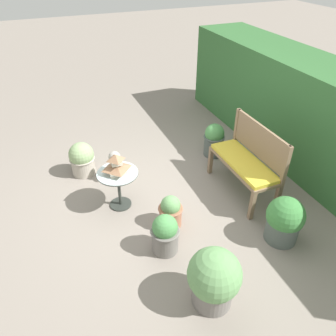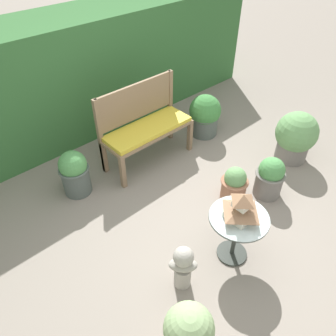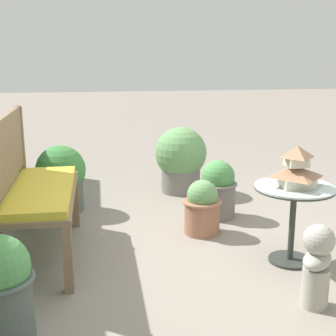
{
  "view_description": "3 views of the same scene",
  "coord_description": "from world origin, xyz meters",
  "px_view_note": "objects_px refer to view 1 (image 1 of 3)",
  "views": [
    {
      "loc": [
        3.48,
        -1.34,
        3.2
      ],
      "look_at": [
        -0.2,
        0.17,
        0.41
      ],
      "focal_mm": 35.0,
      "sensor_mm": 36.0,
      "label": 1
    },
    {
      "loc": [
        -2.0,
        -1.66,
        2.91
      ],
      "look_at": [
        -0.08,
        0.46,
        0.48
      ],
      "focal_mm": 35.0,
      "sensor_mm": 36.0,
      "label": 2
    },
    {
      "loc": [
        -3.16,
        0.77,
        1.51
      ],
      "look_at": [
        0.1,
        0.27,
        0.69
      ],
      "focal_mm": 50.0,
      "sensor_mm": 36.0,
      "label": 3
    }
  ],
  "objects_px": {
    "pagoda_birdhouse": "(117,165)",
    "potted_plant_bench_right": "(284,220)",
    "garden_bust": "(115,165)",
    "potted_plant_bench_left": "(165,234)",
    "potted_plant_path_edge": "(171,211)",
    "potted_plant_table_near": "(82,159)",
    "potted_plant_patio_mid": "(214,279)",
    "garden_bench": "(243,165)",
    "potted_plant_table_far": "(214,140)",
    "patio_table": "(118,180)"
  },
  "relations": [
    {
      "from": "pagoda_birdhouse",
      "to": "potted_plant_bench_right",
      "type": "distance_m",
      "value": 2.28
    },
    {
      "from": "garden_bust",
      "to": "potted_plant_bench_left",
      "type": "height_order",
      "value": "potted_plant_bench_left"
    },
    {
      "from": "potted_plant_path_edge",
      "to": "potted_plant_table_near",
      "type": "xyz_separation_m",
      "value": [
        -1.64,
        -0.87,
        0.05
      ]
    },
    {
      "from": "pagoda_birdhouse",
      "to": "garden_bust",
      "type": "relative_size",
      "value": 0.59
    },
    {
      "from": "potted_plant_patio_mid",
      "to": "potted_plant_bench_left",
      "type": "bearing_deg",
      "value": -167.04
    },
    {
      "from": "potted_plant_path_edge",
      "to": "pagoda_birdhouse",
      "type": "bearing_deg",
      "value": -140.87
    },
    {
      "from": "garden_bench",
      "to": "pagoda_birdhouse",
      "type": "xyz_separation_m",
      "value": [
        -0.37,
        -1.8,
        0.23
      ]
    },
    {
      "from": "potted_plant_patio_mid",
      "to": "potted_plant_table_far",
      "type": "bearing_deg",
      "value": 151.0
    },
    {
      "from": "potted_plant_bench_left",
      "to": "garden_bust",
      "type": "bearing_deg",
      "value": -173.65
    },
    {
      "from": "potted_plant_path_edge",
      "to": "potted_plant_table_near",
      "type": "distance_m",
      "value": 1.86
    },
    {
      "from": "garden_bust",
      "to": "pagoda_birdhouse",
      "type": "bearing_deg",
      "value": 34.09
    },
    {
      "from": "patio_table",
      "to": "potted_plant_table_far",
      "type": "relative_size",
      "value": 0.96
    },
    {
      "from": "garden_bust",
      "to": "potted_plant_patio_mid",
      "type": "relative_size",
      "value": 0.73
    },
    {
      "from": "patio_table",
      "to": "garden_bust",
      "type": "xyz_separation_m",
      "value": [
        -0.62,
        0.11,
        -0.16
      ]
    },
    {
      "from": "potted_plant_path_edge",
      "to": "potted_plant_bench_right",
      "type": "relative_size",
      "value": 0.73
    },
    {
      "from": "potted_plant_path_edge",
      "to": "potted_plant_table_far",
      "type": "bearing_deg",
      "value": 133.97
    },
    {
      "from": "potted_plant_patio_mid",
      "to": "potted_plant_table_near",
      "type": "distance_m",
      "value": 2.99
    },
    {
      "from": "potted_plant_table_far",
      "to": "potted_plant_bench_left",
      "type": "relative_size",
      "value": 1.11
    },
    {
      "from": "potted_plant_patio_mid",
      "to": "potted_plant_table_near",
      "type": "relative_size",
      "value": 1.27
    },
    {
      "from": "pagoda_birdhouse",
      "to": "potted_plant_table_far",
      "type": "relative_size",
      "value": 0.51
    },
    {
      "from": "potted_plant_bench_left",
      "to": "garden_bench",
      "type": "bearing_deg",
      "value": 113.47
    },
    {
      "from": "potted_plant_table_far",
      "to": "potted_plant_table_near",
      "type": "distance_m",
      "value": 2.28
    },
    {
      "from": "potted_plant_table_near",
      "to": "potted_plant_bench_right",
      "type": "bearing_deg",
      "value": 40.71
    },
    {
      "from": "garden_bench",
      "to": "potted_plant_path_edge",
      "type": "height_order",
      "value": "garden_bench"
    },
    {
      "from": "potted_plant_table_near",
      "to": "potted_plant_path_edge",
      "type": "bearing_deg",
      "value": 27.89
    },
    {
      "from": "patio_table",
      "to": "potted_plant_table_near",
      "type": "relative_size",
      "value": 1.03
    },
    {
      "from": "potted_plant_patio_mid",
      "to": "potted_plant_path_edge",
      "type": "bearing_deg",
      "value": 178.31
    },
    {
      "from": "potted_plant_bench_left",
      "to": "potted_plant_path_edge",
      "type": "bearing_deg",
      "value": 148.74
    },
    {
      "from": "patio_table",
      "to": "garden_bust",
      "type": "height_order",
      "value": "patio_table"
    },
    {
      "from": "potted_plant_table_far",
      "to": "potted_plant_patio_mid",
      "type": "relative_size",
      "value": 0.84
    },
    {
      "from": "pagoda_birdhouse",
      "to": "potted_plant_table_far",
      "type": "distance_m",
      "value": 2.07
    },
    {
      "from": "garden_bench",
      "to": "potted_plant_bench_right",
      "type": "xyz_separation_m",
      "value": [
        1.05,
        -0.06,
        -0.15
      ]
    },
    {
      "from": "potted_plant_table_far",
      "to": "potted_plant_table_near",
      "type": "bearing_deg",
      "value": -97.61
    },
    {
      "from": "potted_plant_patio_mid",
      "to": "potted_plant_table_near",
      "type": "bearing_deg",
      "value": -163.84
    },
    {
      "from": "potted_plant_bench_right",
      "to": "pagoda_birdhouse",
      "type": "bearing_deg",
      "value": -129.31
    },
    {
      "from": "potted_plant_table_far",
      "to": "potted_plant_bench_left",
      "type": "bearing_deg",
      "value": -43.26
    },
    {
      "from": "potted_plant_path_edge",
      "to": "garden_bust",
      "type": "bearing_deg",
      "value": -161.79
    },
    {
      "from": "potted_plant_bench_right",
      "to": "potted_plant_patio_mid",
      "type": "relative_size",
      "value": 0.9
    },
    {
      "from": "pagoda_birdhouse",
      "to": "potted_plant_table_near",
      "type": "bearing_deg",
      "value": -160.88
    },
    {
      "from": "potted_plant_path_edge",
      "to": "potted_plant_bench_left",
      "type": "bearing_deg",
      "value": -31.26
    },
    {
      "from": "garden_bench",
      "to": "pagoda_birdhouse",
      "type": "relative_size",
      "value": 4.02
    },
    {
      "from": "potted_plant_bench_right",
      "to": "potted_plant_bench_left",
      "type": "distance_m",
      "value": 1.5
    },
    {
      "from": "potted_plant_table_far",
      "to": "pagoda_birdhouse",
      "type": "bearing_deg",
      "value": -69.93
    },
    {
      "from": "garden_bench",
      "to": "patio_table",
      "type": "xyz_separation_m",
      "value": [
        -0.37,
        -1.8,
        -0.02
      ]
    },
    {
      "from": "potted_plant_bench_left",
      "to": "pagoda_birdhouse",
      "type": "bearing_deg",
      "value": -164.17
    },
    {
      "from": "potted_plant_table_near",
      "to": "garden_bust",
      "type": "bearing_deg",
      "value": 49.99
    },
    {
      "from": "garden_bust",
      "to": "potted_plant_patio_mid",
      "type": "bearing_deg",
      "value": 52.58
    },
    {
      "from": "patio_table",
      "to": "potted_plant_path_edge",
      "type": "height_order",
      "value": "patio_table"
    },
    {
      "from": "potted_plant_table_near",
      "to": "potted_plant_bench_left",
      "type": "bearing_deg",
      "value": 17.47
    },
    {
      "from": "potted_plant_path_edge",
      "to": "potted_plant_table_far",
      "type": "distance_m",
      "value": 1.93
    }
  ]
}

